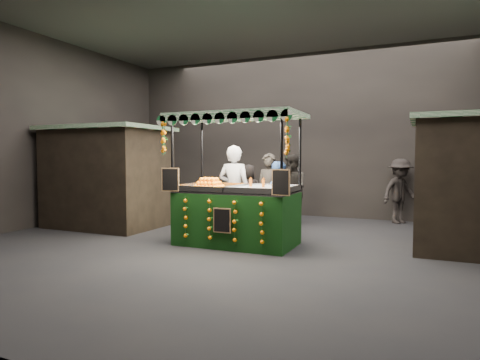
% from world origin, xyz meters
% --- Properties ---
extents(ground, '(12.00, 12.00, 0.00)m').
position_xyz_m(ground, '(0.00, 0.00, 0.00)').
color(ground, black).
rests_on(ground, ground).
extents(market_hall, '(12.10, 10.10, 5.05)m').
position_xyz_m(market_hall, '(0.00, 0.00, 3.38)').
color(market_hall, black).
rests_on(market_hall, ground).
extents(neighbour_stall_left, '(3.00, 2.20, 2.60)m').
position_xyz_m(neighbour_stall_left, '(-4.40, 1.00, 1.31)').
color(neighbour_stall_left, black).
rests_on(neighbour_stall_left, ground).
extents(juice_stall, '(2.78, 1.64, 2.70)m').
position_xyz_m(juice_stall, '(-0.36, 0.24, 0.84)').
color(juice_stall, black).
rests_on(juice_stall, ground).
extents(vendor_grey, '(0.78, 0.54, 2.08)m').
position_xyz_m(vendor_grey, '(-0.81, 1.11, 1.04)').
color(vendor_grey, gray).
rests_on(vendor_grey, ground).
extents(vendor_blue, '(1.03, 0.93, 1.72)m').
position_xyz_m(vendor_blue, '(0.16, 1.27, 0.86)').
color(vendor_blue, navy).
rests_on(vendor_blue, ground).
extents(shopper_0, '(0.76, 0.55, 1.91)m').
position_xyz_m(shopper_0, '(-0.21, 1.80, 0.95)').
color(shopper_0, black).
rests_on(shopper_0, ground).
extents(shopper_1, '(1.16, 1.17, 1.91)m').
position_xyz_m(shopper_1, '(-0.08, 3.28, 0.96)').
color(shopper_1, black).
rests_on(shopper_1, ground).
extents(shopper_2, '(0.96, 0.55, 1.53)m').
position_xyz_m(shopper_2, '(-2.01, 3.58, 0.77)').
color(shopper_2, '#2E2A26').
rests_on(shopper_2, ground).
extents(shopper_3, '(1.27, 1.29, 1.77)m').
position_xyz_m(shopper_3, '(2.60, 4.57, 0.89)').
color(shopper_3, black).
rests_on(shopper_3, ground).
extents(shopper_4, '(0.93, 0.79, 1.61)m').
position_xyz_m(shopper_4, '(-1.50, 3.61, 0.80)').
color(shopper_4, black).
rests_on(shopper_4, ground).
extents(shopper_5, '(1.30, 1.53, 1.65)m').
position_xyz_m(shopper_5, '(3.95, 2.58, 0.83)').
color(shopper_5, black).
rests_on(shopper_5, ground).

